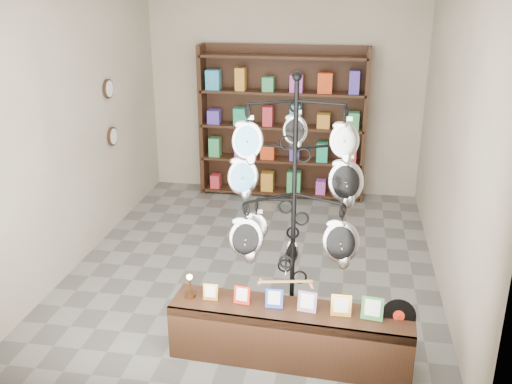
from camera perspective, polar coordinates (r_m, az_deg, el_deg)
ground at (r=6.60m, az=-0.03°, el=-7.07°), size 5.00×5.00×0.00m
room_envelope at (r=5.98m, az=-0.03°, el=8.88°), size 5.00×5.00×5.00m
display_tree at (r=4.73m, az=3.84°, el=-0.23°), size 1.22×1.10×2.39m
front_shelf at (r=4.95m, az=3.41°, el=-14.00°), size 2.04×0.52×0.71m
back_shelving at (r=8.37m, az=2.63°, el=6.45°), size 2.42×0.36×2.20m
wall_clocks at (r=7.37m, az=-14.35°, el=7.67°), size 0.03×0.24×0.84m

